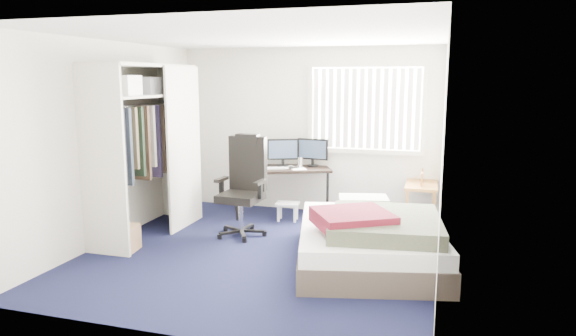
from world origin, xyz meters
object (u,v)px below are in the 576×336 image
Objects in this scene: desk at (281,165)px; nightstand at (421,188)px; bed at (370,238)px; office_chair at (244,196)px.

nightstand is at bearing 1.19° from desk.
bed is at bearing -47.58° from desk.
desk reaches higher than nightstand.
office_chair reaches higher than desk.
bed is (1.59, -1.74, -0.47)m from desk.
desk is 1.85× the size of nightstand.
office_chair is 2.51m from nightstand.
office_chair is at bearing 160.43° from bed.
desk is 1.15m from office_chair.
desk reaches higher than bed.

